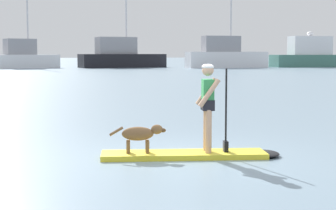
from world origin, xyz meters
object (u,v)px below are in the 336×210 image
object	(u,v)px
dog	(140,134)
moored_boat_far_port	(24,57)
moored_boat_outer	(120,56)
paddleboard	(196,155)
person_paddler	(208,101)
moored_boat_starboard	(314,56)
moored_boat_far_starboard	(225,56)

from	to	relation	value
dog	moored_boat_far_port	bearing A→B (deg)	89.49
dog	moored_boat_far_port	size ratio (longest dim) A/B	0.10
dog	moored_boat_outer	size ratio (longest dim) A/B	0.09
paddleboard	dog	world-z (taller)	dog
person_paddler	moored_boat_far_port	size ratio (longest dim) A/B	0.15
dog	person_paddler	bearing A→B (deg)	-13.05
moored_boat_outer	moored_boat_starboard	size ratio (longest dim) A/B	0.91
person_paddler	moored_boat_starboard	xyz separation A→B (m)	(38.01, 56.63, 0.51)
person_paddler	dog	bearing A→B (deg)	166.95
moored_boat_outer	moored_boat_starboard	world-z (taller)	moored_boat_outer
moored_boat_far_starboard	person_paddler	bearing A→B (deg)	-113.60
paddleboard	moored_boat_far_starboard	bearing A→B (deg)	66.19
moored_boat_starboard	paddleboard	bearing A→B (deg)	-124.05
moored_boat_outer	moored_boat_far_port	bearing A→B (deg)	177.28
paddleboard	dog	size ratio (longest dim) A/B	3.29
dog	moored_boat_far_starboard	size ratio (longest dim) A/B	0.10
person_paddler	moored_boat_starboard	bearing A→B (deg)	56.13
moored_boat_far_starboard	moored_boat_starboard	world-z (taller)	moored_boat_far_starboard
moored_boat_outer	moored_boat_far_starboard	distance (m)	13.87
moored_boat_far_port	dog	bearing A→B (deg)	-90.51
person_paddler	moored_boat_far_port	xyz separation A→B (m)	(-0.70, 62.04, 0.35)
person_paddler	moored_boat_far_starboard	xyz separation A→B (m)	(24.64, 56.40, 0.52)
dog	moored_boat_starboard	xyz separation A→B (m)	(39.25, 56.34, 1.12)
dog	moored_boat_starboard	bearing A→B (deg)	55.13
person_paddler	dog	size ratio (longest dim) A/B	1.58
dog	moored_boat_starboard	size ratio (longest dim) A/B	0.08
moored_boat_far_starboard	dog	bearing A→B (deg)	-114.76
dog	paddleboard	bearing A→B (deg)	-13.05
person_paddler	moored_boat_outer	bearing A→B (deg)	79.20
person_paddler	moored_boat_outer	distance (m)	62.56
person_paddler	moored_boat_far_port	distance (m)	62.05
moored_boat_far_port	moored_boat_outer	xyz separation A→B (m)	(12.42, -0.59, 0.09)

